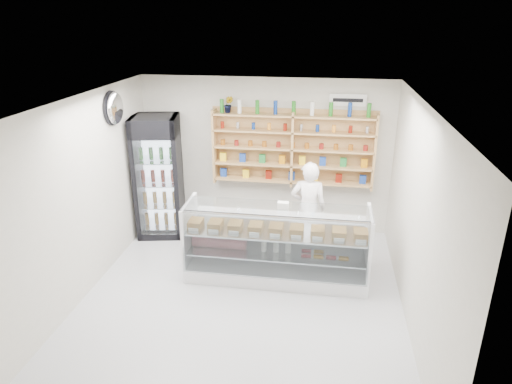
# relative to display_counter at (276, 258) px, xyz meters

# --- Properties ---
(room) EXTENTS (5.00, 5.00, 5.00)m
(room) POSITION_rel_display_counter_xyz_m (-0.42, -0.70, 1.07)
(room) COLOR #AFAFB4
(room) RESTS_ON ground
(display_counter) EXTENTS (2.73, 0.81, 1.19)m
(display_counter) POSITION_rel_display_counter_xyz_m (0.00, 0.00, 0.00)
(display_counter) COLOR white
(display_counter) RESTS_ON floor
(shop_worker) EXTENTS (0.59, 0.39, 1.61)m
(shop_worker) POSITION_rel_display_counter_xyz_m (0.43, 0.87, 0.47)
(shop_worker) COLOR white
(shop_worker) RESTS_ON floor
(drinks_cooler) EXTENTS (0.92, 0.90, 2.18)m
(drinks_cooler) POSITION_rel_display_counter_xyz_m (-2.27, 1.23, 0.76)
(drinks_cooler) COLOR black
(drinks_cooler) RESTS_ON floor
(wall_shelving) EXTENTS (2.84, 0.28, 1.33)m
(wall_shelving) POSITION_rel_display_counter_xyz_m (0.08, 1.64, 1.26)
(wall_shelving) COLOR tan
(wall_shelving) RESTS_ON back_wall
(potted_plant) EXTENTS (0.17, 0.14, 0.30)m
(potted_plant) POSITION_rel_display_counter_xyz_m (-1.05, 1.64, 2.01)
(potted_plant) COLOR #1E6626
(potted_plant) RESTS_ON wall_shelving
(security_mirror) EXTENTS (0.15, 0.50, 0.50)m
(security_mirror) POSITION_rel_display_counter_xyz_m (-2.59, 0.50, 2.12)
(security_mirror) COLOR silver
(security_mirror) RESTS_ON left_wall
(wall_sign) EXTENTS (0.62, 0.03, 0.20)m
(wall_sign) POSITION_rel_display_counter_xyz_m (0.98, 1.77, 2.12)
(wall_sign) COLOR white
(wall_sign) RESTS_ON back_wall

